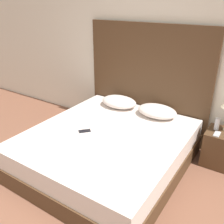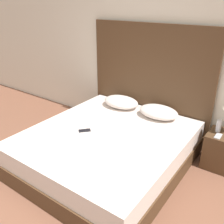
% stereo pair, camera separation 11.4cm
% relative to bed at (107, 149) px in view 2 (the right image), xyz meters
% --- Properties ---
extents(wall_back, '(10.00, 0.06, 2.70)m').
position_rel_bed_xyz_m(wall_back, '(0.13, 1.14, 1.11)').
color(wall_back, silver).
rests_on(wall_back, ground_plane).
extents(bed, '(1.87, 2.08, 0.48)m').
position_rel_bed_xyz_m(bed, '(0.00, 0.00, 0.00)').
color(bed, '#4C331E').
rests_on(bed, ground_plane).
extents(headboard, '(1.96, 0.05, 1.72)m').
position_rel_bed_xyz_m(headboard, '(0.00, 1.06, 0.62)').
color(headboard, '#4C331E').
rests_on(headboard, ground_plane).
extents(pillow_left, '(0.57, 0.40, 0.16)m').
position_rel_bed_xyz_m(pillow_left, '(-0.32, 0.79, 0.32)').
color(pillow_left, silver).
rests_on(pillow_left, bed).
extents(pillow_right, '(0.57, 0.40, 0.16)m').
position_rel_bed_xyz_m(pillow_right, '(0.32, 0.79, 0.32)').
color(pillow_right, silver).
rests_on(pillow_right, bed).
extents(phone_on_bed, '(0.15, 0.16, 0.01)m').
position_rel_bed_xyz_m(phone_on_bed, '(-0.27, -0.13, 0.25)').
color(phone_on_bed, black).
rests_on(phone_on_bed, bed).
extents(nightstand, '(0.40, 0.40, 0.47)m').
position_rel_bed_xyz_m(nightstand, '(1.23, 0.82, 0.00)').
color(nightstand, '#4C331E').
rests_on(nightstand, ground_plane).
extents(phone_on_nightstand, '(0.07, 0.15, 0.01)m').
position_rel_bed_xyz_m(phone_on_nightstand, '(1.17, 0.73, 0.24)').
color(phone_on_nightstand, '#B7B7BC').
rests_on(phone_on_nightstand, nightstand).
extents(toiletry_bottle, '(0.06, 0.06, 0.16)m').
position_rel_bed_xyz_m(toiletry_bottle, '(1.13, 0.85, 0.32)').
color(toiletry_bottle, silver).
rests_on(toiletry_bottle, nightstand).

